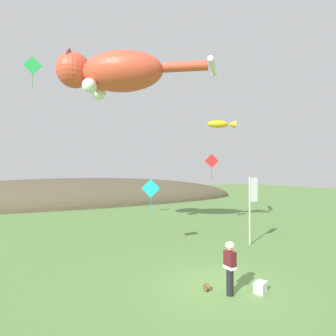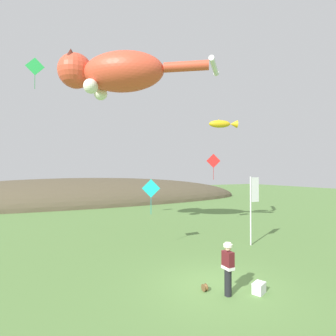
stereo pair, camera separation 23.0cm
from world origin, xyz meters
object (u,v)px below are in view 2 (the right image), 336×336
at_px(picnic_cooler, 259,288).
at_px(kite_diamond_green, 35,67).
at_px(kite_tube_streamer, 214,66).
at_px(kite_spool, 205,288).
at_px(kite_giant_cat, 113,73).
at_px(kite_diamond_red, 213,161).
at_px(kite_diamond_teal, 151,189).
at_px(festival_attendant, 228,267).
at_px(kite_fish_windsock, 223,124).
at_px(festival_banner_pole, 253,200).

distance_m(picnic_cooler, kite_diamond_green, 17.91).
xyz_separation_m(kite_tube_streamer, kite_diamond_green, (-11.00, 4.53, -0.39)).
bearing_deg(kite_spool, picnic_cooler, -31.42).
bearing_deg(kite_spool, kite_giant_cat, 96.63).
distance_m(kite_tube_streamer, kite_diamond_red, 6.87).
height_order(kite_diamond_red, kite_diamond_teal, kite_diamond_red).
distance_m(festival_attendant, kite_diamond_green, 16.81).
relative_size(kite_fish_windsock, kite_diamond_red, 1.11).
height_order(kite_fish_windsock, kite_diamond_green, kite_diamond_green).
relative_size(kite_diamond_green, kite_diamond_teal, 1.09).
height_order(kite_giant_cat, kite_diamond_green, kite_giant_cat).
distance_m(kite_diamond_red, kite_diamond_teal, 7.76).
bearing_deg(kite_spool, kite_diamond_green, 115.31).
distance_m(festival_banner_pole, kite_fish_windsock, 7.14).
bearing_deg(kite_tube_streamer, kite_diamond_red, 54.85).
height_order(kite_tube_streamer, kite_diamond_green, kite_tube_streamer).
distance_m(festival_banner_pole, kite_diamond_green, 16.10).
bearing_deg(kite_diamond_red, kite_giant_cat, -178.18).
bearing_deg(kite_diamond_red, kite_fish_windsock, -64.56).
height_order(picnic_cooler, kite_diamond_teal, kite_diamond_teal).
distance_m(kite_diamond_red, kite_diamond_green, 14.01).
xyz_separation_m(festival_attendant, kite_diamond_green, (-5.93, 12.09, 10.07)).
relative_size(picnic_cooler, kite_tube_streamer, 0.25).
xyz_separation_m(kite_tube_streamer, kite_diamond_teal, (-5.33, -1.53, -8.18)).
height_order(festival_attendant, kite_tube_streamer, kite_tube_streamer).
xyz_separation_m(kite_spool, kite_diamond_red, (6.96, 8.90, 4.85)).
relative_size(festival_attendant, kite_giant_cat, 0.21).
distance_m(kite_spool, kite_tube_streamer, 14.37).
height_order(kite_giant_cat, kite_diamond_teal, kite_giant_cat).
xyz_separation_m(festival_banner_pole, kite_giant_cat, (-6.78, 5.07, 7.87)).
relative_size(kite_giant_cat, kite_diamond_green, 3.99).
xyz_separation_m(festival_banner_pole, kite_fish_windsock, (1.53, 4.60, 5.24)).
xyz_separation_m(picnic_cooler, kite_diamond_teal, (-1.32, 6.37, 3.06)).
distance_m(festival_attendant, kite_diamond_red, 12.19).
height_order(kite_spool, kite_giant_cat, kite_giant_cat).
xyz_separation_m(picnic_cooler, kite_giant_cat, (-2.58, 9.61, 10.24)).
relative_size(festival_attendant, picnic_cooler, 3.08).
distance_m(kite_fish_windsock, kite_diamond_red, 2.91).
bearing_deg(kite_tube_streamer, picnic_cooler, -116.88).
height_order(festival_attendant, kite_diamond_red, kite_diamond_red).
bearing_deg(festival_attendant, kite_spool, 129.17).
bearing_deg(kite_diamond_teal, kite_diamond_red, 27.52).
bearing_deg(festival_banner_pole, kite_diamond_green, 144.85).
relative_size(kite_spool, kite_fish_windsock, 0.11).
relative_size(kite_tube_streamer, kite_diamond_teal, 1.20).
relative_size(festival_banner_pole, kite_diamond_green, 1.88).
bearing_deg(kite_fish_windsock, picnic_cooler, -122.07).
relative_size(picnic_cooler, kite_diamond_red, 0.29).
xyz_separation_m(festival_banner_pole, kite_diamond_teal, (-5.52, 1.83, 0.70)).
bearing_deg(kite_tube_streamer, festival_banner_pole, -86.65).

